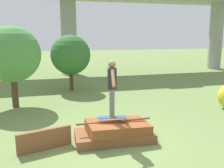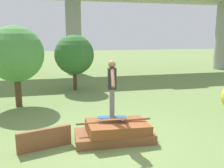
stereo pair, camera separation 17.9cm
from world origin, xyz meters
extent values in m
plane|color=olive|center=(0.00, 0.00, 0.00)|extent=(80.00, 80.00, 0.00)
cube|color=brown|center=(0.00, 0.00, 0.12)|extent=(2.12, 1.09, 0.24)
cube|color=brown|center=(0.09, -0.02, 0.38)|extent=(1.66, 1.05, 0.33)
cylinder|color=brown|center=(0.00, 0.00, 0.54)|extent=(2.03, 0.06, 0.06)
cube|color=brown|center=(-1.80, -0.10, 0.26)|extent=(1.32, 0.47, 0.52)
cube|color=#23517F|center=(-0.05, 0.03, 0.65)|extent=(0.79, 0.34, 0.01)
cylinder|color=silver|center=(0.23, 0.08, 0.60)|extent=(0.06, 0.04, 0.05)
cylinder|color=silver|center=(0.20, -0.10, 0.60)|extent=(0.06, 0.04, 0.05)
cylinder|color=silver|center=(-0.30, 0.17, 0.60)|extent=(0.06, 0.04, 0.05)
cylinder|color=silver|center=(-0.33, -0.01, 0.60)|extent=(0.06, 0.04, 0.05)
cylinder|color=slate|center=(-0.04, 0.12, 1.04)|extent=(0.12, 0.12, 0.76)
cylinder|color=slate|center=(-0.06, -0.05, 1.04)|extent=(0.12, 0.12, 0.76)
cube|color=black|center=(-0.05, 0.03, 1.69)|extent=(0.25, 0.24, 0.55)
sphere|color=brown|center=(-0.05, 0.03, 2.06)|extent=(0.19, 0.19, 0.19)
cylinder|color=brown|center=(0.00, 0.33, 1.75)|extent=(0.16, 0.46, 0.42)
cylinder|color=brown|center=(-0.10, -0.26, 1.75)|extent=(0.16, 0.46, 0.42)
cylinder|color=#9E9E99|center=(0.00, 12.07, 2.70)|extent=(1.10, 1.10, 5.39)
cylinder|color=#9E9E99|center=(12.10, 12.07, 2.70)|extent=(1.10, 1.10, 5.39)
cylinder|color=#4C3823|center=(-2.91, 4.08, 0.58)|extent=(0.25, 0.25, 1.16)
sphere|color=#4C8E42|center=(-2.91, 4.08, 2.08)|extent=(2.16, 2.16, 2.16)
cylinder|color=#4C3823|center=(-0.46, 6.56, 0.49)|extent=(0.19, 0.19, 0.98)
sphere|color=#336B2D|center=(-0.46, 6.56, 1.82)|extent=(1.99, 1.99, 1.99)
camera|label=1|loc=(-1.68, -6.09, 2.79)|focal=40.00mm
camera|label=2|loc=(-1.51, -6.13, 2.79)|focal=40.00mm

